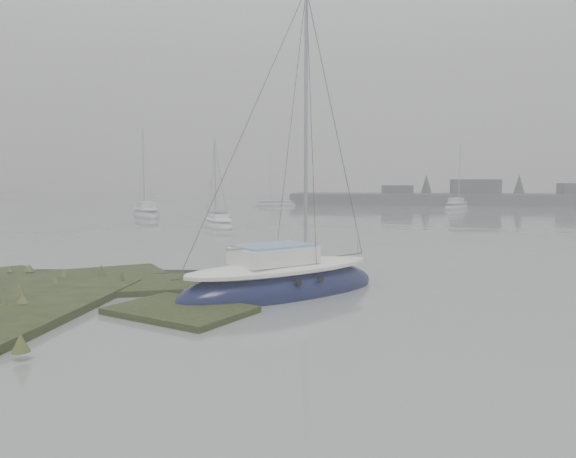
# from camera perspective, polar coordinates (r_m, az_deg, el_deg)

# --- Properties ---
(ground) EXTENTS (160.00, 160.00, 0.00)m
(ground) POSITION_cam_1_polar(r_m,az_deg,el_deg) (45.09, 0.71, 0.72)
(ground) COLOR slate
(ground) RESTS_ON ground
(far_shoreline) EXTENTS (60.00, 8.00, 4.15)m
(far_shoreline) POSITION_cam_1_polar(r_m,az_deg,el_deg) (79.58, 23.17, 2.90)
(far_shoreline) COLOR #4C4F51
(far_shoreline) RESTS_ON ground
(sailboat_main) EXTENTS (6.80, 6.58, 10.05)m
(sailboat_main) POSITION_cam_1_polar(r_m,az_deg,el_deg) (17.41, -0.66, -5.62)
(sailboat_main) COLOR black
(sailboat_main) RESTS_ON ground
(sailboat_white) EXTENTS (3.84, 4.99, 6.85)m
(sailboat_white) POSITION_cam_1_polar(r_m,az_deg,el_deg) (40.67, -7.11, 0.48)
(sailboat_white) COLOR silver
(sailboat_white) RESTS_ON ground
(sailboat_far_a) EXTENTS (5.07, 6.31, 8.74)m
(sailboat_far_a) POSITION_cam_1_polar(r_m,az_deg,el_deg) (52.61, -14.19, 1.51)
(sailboat_far_a) COLOR silver
(sailboat_far_a) RESTS_ON ground
(sailboat_far_b) EXTENTS (4.30, 5.93, 8.06)m
(sailboat_far_b) POSITION_cam_1_polar(r_m,az_deg,el_deg) (66.95, 16.75, 2.21)
(sailboat_far_b) COLOR silver
(sailboat_far_b) RESTS_ON ground
(sailboat_far_c) EXTENTS (5.17, 2.01, 7.15)m
(sailboat_far_c) POSITION_cam_1_polar(r_m,az_deg,el_deg) (70.36, -1.27, 2.55)
(sailboat_far_c) COLOR silver
(sailboat_far_c) RESTS_ON ground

